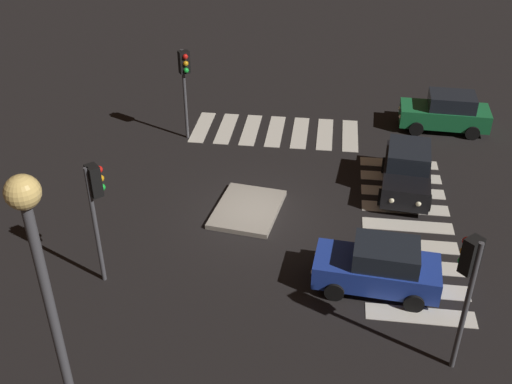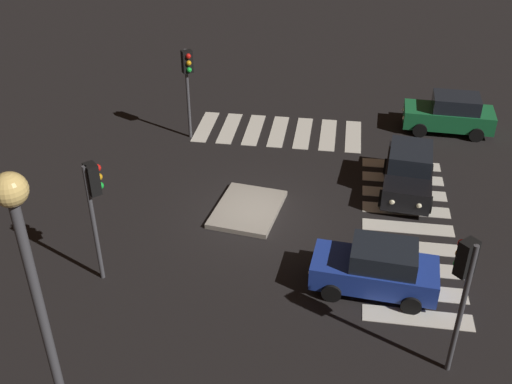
# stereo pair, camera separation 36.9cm
# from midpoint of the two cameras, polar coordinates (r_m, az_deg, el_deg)

# --- Properties ---
(ground_plane) EXTENTS (80.00, 80.00, 0.00)m
(ground_plane) POSITION_cam_midpoint_polar(r_m,az_deg,el_deg) (22.27, 0.48, -2.18)
(ground_plane) COLOR black
(traffic_island) EXTENTS (3.31, 2.67, 0.18)m
(traffic_island) POSITION_cam_midpoint_polar(r_m,az_deg,el_deg) (22.44, -0.31, -1.62)
(traffic_island) COLOR gray
(traffic_island) RESTS_ON ground
(car_green) EXTENTS (2.06, 4.11, 1.76)m
(car_green) POSITION_cam_midpoint_polar(r_m,az_deg,el_deg) (29.38, 18.13, 7.00)
(car_green) COLOR #196B38
(car_green) RESTS_ON ground
(car_blue) EXTENTS (2.06, 3.94, 1.67)m
(car_blue) POSITION_cam_midpoint_polar(r_m,az_deg,el_deg) (18.89, 11.81, -7.07)
(car_blue) COLOR #1E389E
(car_blue) RESTS_ON ground
(car_black) EXTENTS (4.19, 2.23, 1.77)m
(car_black) POSITION_cam_midpoint_polar(r_m,az_deg,el_deg) (24.00, 14.58, 1.86)
(car_black) COLOR black
(car_black) RESTS_ON ground
(traffic_light_west) EXTENTS (0.54, 0.54, 4.06)m
(traffic_light_west) POSITION_cam_midpoint_polar(r_m,az_deg,el_deg) (18.29, -14.46, -0.18)
(traffic_light_west) COLOR #47474C
(traffic_light_west) RESTS_ON ground
(traffic_light_north) EXTENTS (0.53, 0.54, 4.11)m
(traffic_light_north) POSITION_cam_midpoint_polar(r_m,az_deg,el_deg) (26.52, -6.05, 11.08)
(traffic_light_north) COLOR #47474C
(traffic_light_north) RESTS_ON ground
(traffic_light_south) EXTENTS (0.54, 0.54, 4.09)m
(traffic_light_south) POSITION_cam_midpoint_polar(r_m,az_deg,el_deg) (15.58, 19.61, -7.40)
(traffic_light_south) COLOR #47474C
(traffic_light_south) RESTS_ON ground
(street_lamp) EXTENTS (0.56, 0.56, 7.99)m
(street_lamp) POSITION_cam_midpoint_polar(r_m,az_deg,el_deg) (11.10, -18.85, -9.90)
(street_lamp) COLOR #47474C
(street_lamp) RESTS_ON ground
(crosswalk_near) EXTENTS (9.90, 3.20, 0.02)m
(crosswalk_near) POSITION_cam_midpoint_polar(r_m,az_deg,el_deg) (22.31, 14.55, -3.26)
(crosswalk_near) COLOR silver
(crosswalk_near) RESTS_ON ground
(crosswalk_side) EXTENTS (3.20, 7.60, 0.02)m
(crosswalk_side) POSITION_cam_midpoint_polar(r_m,az_deg,el_deg) (28.26, 2.48, 5.71)
(crosswalk_side) COLOR silver
(crosswalk_side) RESTS_ON ground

